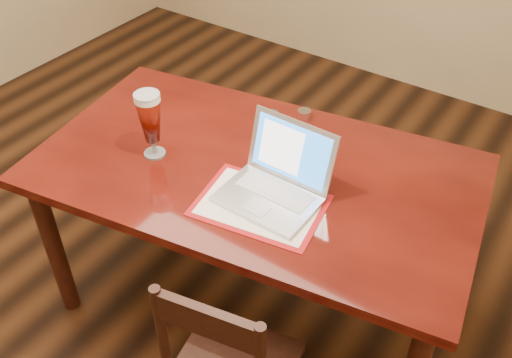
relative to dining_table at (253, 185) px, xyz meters
The scene contains 2 objects.
ground 0.91m from the dining_table, 168.15° to the right, with size 5.00×5.00×0.00m, color black.
dining_table is the anchor object (origin of this frame).
Camera 1 is at (1.54, -1.36, 2.26)m, focal length 40.00 mm.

